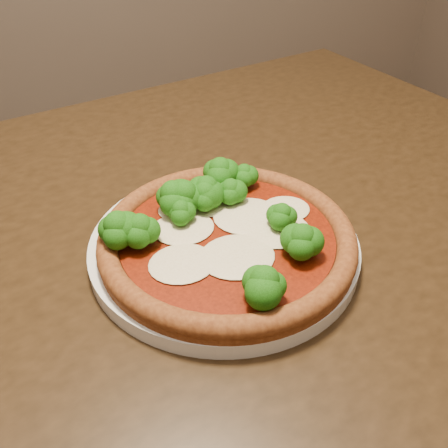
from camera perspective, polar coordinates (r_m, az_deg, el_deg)
name	(u,v)px	position (r m, az deg, el deg)	size (l,w,h in m)	color
dining_table	(175,299)	(0.65, -5.59, -8.53)	(1.41, 1.14, 0.75)	black
plate	(224,246)	(0.57, 0.00, -2.50)	(0.30, 0.30, 0.02)	silver
pizza	(222,231)	(0.55, -0.26, -0.76)	(0.28, 0.28, 0.06)	brown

